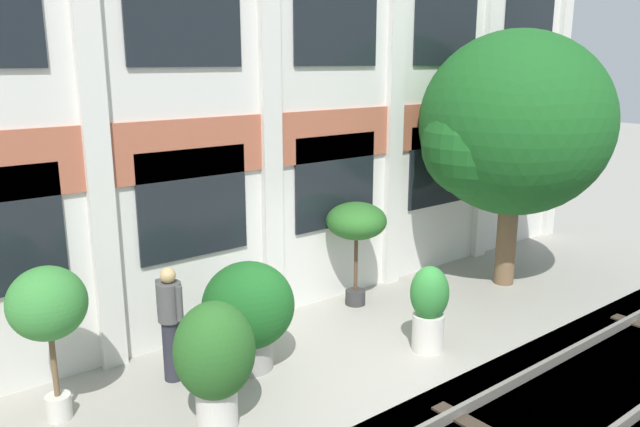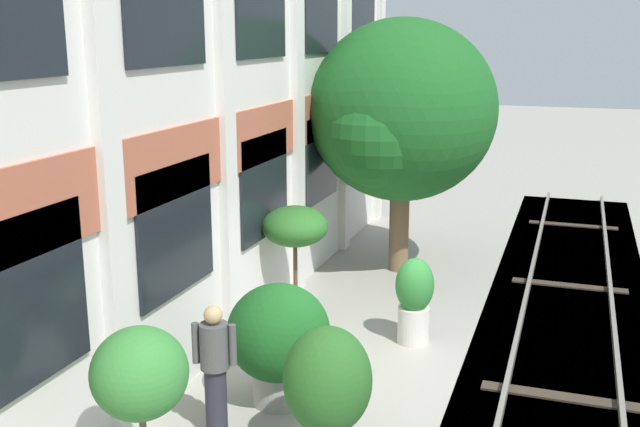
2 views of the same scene
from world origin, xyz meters
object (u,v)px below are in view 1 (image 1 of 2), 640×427
broadleaf_tree (515,129)px  potted_plant_tall_urn (356,224)px  potted_plant_terracotta_small (48,308)px  potted_plant_stone_basin (215,356)px  potted_plant_glazed_jar (429,305)px  potted_plant_ribbed_drum (249,309)px  resident_by_doorway (171,320)px

broadleaf_tree → potted_plant_tall_urn: (-3.11, 1.04, -1.60)m
potted_plant_terracotta_small → potted_plant_stone_basin: potted_plant_terracotta_small is taller
potted_plant_tall_urn → potted_plant_terracotta_small: bearing=-174.8°
potted_plant_terracotta_small → potted_plant_glazed_jar: bearing=-17.5°
broadleaf_tree → potted_plant_ribbed_drum: (-5.95, 0.18, -2.21)m
potted_plant_stone_basin → resident_by_doorway: bearing=85.7°
broadleaf_tree → potted_plant_glazed_jar: size_ratio=3.65×
resident_by_doorway → potted_plant_tall_urn: bearing=174.4°
resident_by_doorway → potted_plant_terracotta_small: bearing=-11.7°
potted_plant_stone_basin → resident_by_doorway: (0.11, 1.42, -0.05)m
potted_plant_tall_urn → resident_by_doorway: potted_plant_tall_urn is taller
broadleaf_tree → potted_plant_glazed_jar: bearing=-163.1°
potted_plant_glazed_jar → potted_plant_stone_basin: (-3.61, 0.20, 0.21)m
potted_plant_tall_urn → potted_plant_glazed_jar: bearing=-100.0°
potted_plant_terracotta_small → potted_plant_tall_urn: (5.45, 0.49, 0.03)m
potted_plant_terracotta_small → potted_plant_stone_basin: (1.47, -1.40, -0.55)m
potted_plant_ribbed_drum → potted_plant_glazed_jar: 2.78m
potted_plant_ribbed_drum → potted_plant_terracotta_small: potted_plant_terracotta_small is taller
potted_plant_glazed_jar → resident_by_doorway: size_ratio=0.82×
broadleaf_tree → potted_plant_ribbed_drum: bearing=178.2°
potted_plant_glazed_jar → potted_plant_tall_urn: (0.37, 2.10, 0.79)m
resident_by_doorway → potted_plant_ribbed_drum: bearing=147.1°
potted_plant_glazed_jar → potted_plant_terracotta_small: potted_plant_terracotta_small is taller
broadleaf_tree → potted_plant_terracotta_small: bearing=176.4°
potted_plant_ribbed_drum → resident_by_doorway: size_ratio=0.97×
broadleaf_tree → resident_by_doorway: (-6.99, 0.57, -2.23)m
potted_plant_stone_basin → potted_plant_ribbed_drum: bearing=42.5°
potted_plant_stone_basin → resident_by_doorway: resident_by_doorway is taller
potted_plant_ribbed_drum → potted_plant_terracotta_small: size_ratio=0.80×
potted_plant_ribbed_drum → resident_by_doorway: resident_by_doorway is taller
potted_plant_ribbed_drum → potted_plant_stone_basin: (-1.14, -1.04, 0.03)m
potted_plant_glazed_jar → potted_plant_tall_urn: size_ratio=0.71×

